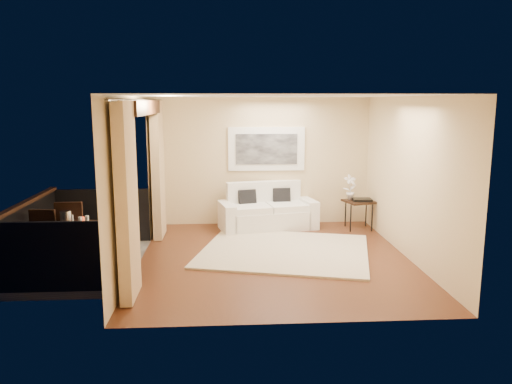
{
  "coord_description": "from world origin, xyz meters",
  "views": [
    {
      "loc": [
        -0.82,
        -8.04,
        2.62
      ],
      "look_at": [
        -0.28,
        0.53,
        1.05
      ],
      "focal_mm": 35.0,
      "sensor_mm": 36.0,
      "label": 1
    }
  ],
  "objects": [
    {
      "name": "glass_b",
      "position": [
        -3.0,
        -0.27,
        0.79
      ],
      "size": [
        0.06,
        0.06,
        0.12
      ],
      "primitive_type": "cylinder",
      "color": "silver",
      "rests_on": "bistro_table"
    },
    {
      "name": "tray",
      "position": [
        1.98,
        1.83,
        0.63
      ],
      "size": [
        0.39,
        0.3,
        0.05
      ],
      "primitive_type": "cube",
      "rotation": [
        0.0,
        0.0,
        -0.05
      ],
      "color": "black",
      "rests_on": "side_table"
    },
    {
      "name": "ice_bucket",
      "position": [
        -3.32,
        -0.25,
        0.83
      ],
      "size": [
        0.18,
        0.18,
        0.2
      ],
      "primitive_type": "cylinder",
      "color": "silver",
      "rests_on": "bistro_table"
    },
    {
      "name": "vase",
      "position": [
        -3.16,
        -0.46,
        0.82
      ],
      "size": [
        0.04,
        0.04,
        0.18
      ],
      "primitive_type": "cylinder",
      "color": "white",
      "rests_on": "bistro_table"
    },
    {
      "name": "balcony",
      "position": [
        -3.31,
        0.0,
        0.18
      ],
      "size": [
        1.81,
        2.6,
        1.17
      ],
      "color": "#605B56",
      "rests_on": "ground"
    },
    {
      "name": "bistro_table",
      "position": [
        -3.18,
        -0.31,
        0.65
      ],
      "size": [
        0.78,
        0.78,
        0.73
      ],
      "rotation": [
        0.0,
        0.0,
        -0.32
      ],
      "color": "black",
      "rests_on": "balcony"
    },
    {
      "name": "side_table",
      "position": [
        1.93,
        1.88,
        0.54
      ],
      "size": [
        0.69,
        0.69,
        0.6
      ],
      "rotation": [
        0.0,
        0.0,
        0.3
      ],
      "color": "black",
      "rests_on": "floor"
    },
    {
      "name": "balcony_chair_far",
      "position": [
        -3.36,
        0.09,
        0.59
      ],
      "size": [
        0.45,
        0.45,
        1.02
      ],
      "rotation": [
        0.0,
        0.0,
        3.17
      ],
      "color": "black",
      "rests_on": "balcony"
    },
    {
      "name": "artwork",
      "position": [
        0.06,
        2.46,
        1.62
      ],
      "size": [
        1.62,
        0.07,
        0.92
      ],
      "color": "white",
      "rests_on": "room_shell"
    },
    {
      "name": "glass_a",
      "position": [
        -3.08,
        -0.34,
        0.79
      ],
      "size": [
        0.06,
        0.06,
        0.12
      ],
      "primitive_type": "cylinder",
      "color": "silver",
      "rests_on": "bistro_table"
    },
    {
      "name": "floor",
      "position": [
        0.0,
        0.0,
        0.0
      ],
      "size": [
        5.0,
        5.0,
        0.0
      ],
      "primitive_type": "plane",
      "color": "brown",
      "rests_on": "ground"
    },
    {
      "name": "sofa",
      "position": [
        0.04,
        2.09,
        0.33
      ],
      "size": [
        2.1,
        1.23,
        0.95
      ],
      "rotation": [
        0.0,
        0.0,
        0.21
      ],
      "color": "white",
      "rests_on": "floor"
    },
    {
      "name": "rug",
      "position": [
        0.21,
        0.37,
        0.02
      ],
      "size": [
        3.39,
        3.13,
        0.04
      ],
      "primitive_type": "cube",
      "rotation": [
        0.0,
        0.0,
        -0.25
      ],
      "color": "beige",
      "rests_on": "floor"
    },
    {
      "name": "orchid",
      "position": [
        1.76,
        1.99,
        0.86
      ],
      "size": [
        0.32,
        0.25,
        0.53
      ],
      "primitive_type": "imported",
      "rotation": [
        0.0,
        0.0,
        0.26
      ],
      "color": "white",
      "rests_on": "side_table"
    },
    {
      "name": "candle",
      "position": [
        -3.1,
        -0.15,
        0.76
      ],
      "size": [
        0.06,
        0.06,
        0.07
      ],
      "primitive_type": "cylinder",
      "color": "#F74016",
      "rests_on": "bistro_table"
    },
    {
      "name": "room_shell",
      "position": [
        -2.13,
        0.0,
        2.52
      ],
      "size": [
        5.0,
        6.4,
        5.0
      ],
      "color": "white",
      "rests_on": "ground"
    },
    {
      "name": "balcony_chair_near",
      "position": [
        -3.69,
        -0.35,
        0.55
      ],
      "size": [
        0.45,
        0.45,
        0.96
      ],
      "rotation": [
        0.0,
        0.0,
        -0.09
      ],
      "color": "black",
      "rests_on": "balcony"
    },
    {
      "name": "curtains",
      "position": [
        -2.11,
        0.0,
        1.34
      ],
      "size": [
        0.16,
        4.8,
        2.64
      ],
      "color": "#DCB987",
      "rests_on": "ground"
    }
  ]
}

